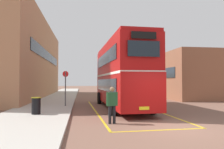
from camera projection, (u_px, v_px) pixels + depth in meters
ground_plane at (117, 99)px, 23.24m from camera, size 135.60×135.60×0.00m
sidewalk_left at (58, 98)px, 24.69m from camera, size 4.00×57.60×0.14m
brick_building_left at (19, 60)px, 26.83m from camera, size 6.95×25.24×9.31m
depot_building_right at (192, 76)px, 26.85m from camera, size 8.57×12.09×5.24m
double_decker_bus at (121, 74)px, 15.93m from camera, size 2.99×10.66×4.75m
single_deck_bus at (124, 83)px, 32.45m from camera, size 3.35×10.08×3.02m
pedestrian_boarding at (112, 102)px, 10.00m from camera, size 0.56×0.33×1.71m
litter_bin at (36, 106)px, 11.96m from camera, size 0.51×0.51×0.94m
bus_stop_sign at (65, 85)px, 16.03m from camera, size 0.44×0.08×2.59m
bay_marking_yellow at (127, 112)px, 13.94m from camera, size 4.52×12.71×0.01m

